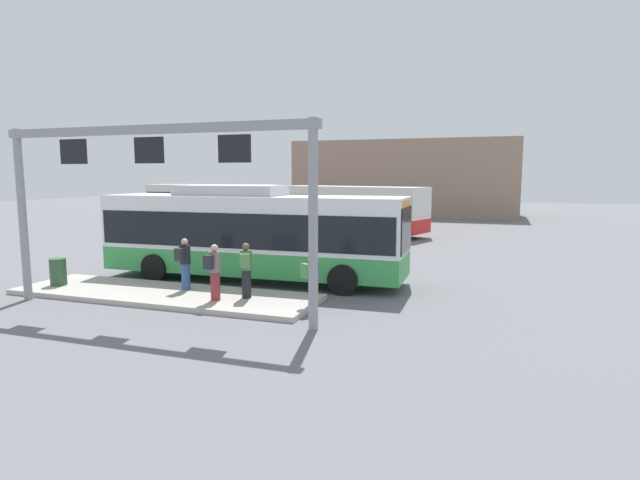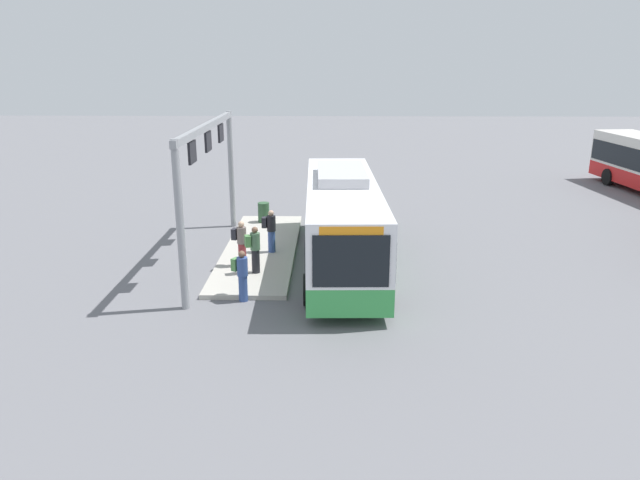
{
  "view_description": "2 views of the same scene",
  "coord_description": "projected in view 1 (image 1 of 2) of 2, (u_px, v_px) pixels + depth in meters",
  "views": [
    {
      "loc": [
        8.31,
        -16.52,
        3.85
      ],
      "look_at": [
        2.86,
        -0.77,
        1.71
      ],
      "focal_mm": 28.64,
      "sensor_mm": 36.0,
      "label": 1
    },
    {
      "loc": [
        21.04,
        -0.42,
        7.38
      ],
      "look_at": [
        1.41,
        -0.78,
        1.4
      ],
      "focal_mm": 33.52,
      "sensor_mm": 36.0,
      "label": 2
    }
  ],
  "objects": [
    {
      "name": "trash_bin",
      "position": [
        58.0,
        272.0,
        17.1
      ],
      "size": [
        0.52,
        0.52,
        0.9
      ],
      "primitive_type": "cylinder",
      "color": "#2D5133",
      "rests_on": "platform_curb"
    },
    {
      "name": "person_waiting_far",
      "position": [
        185.0,
        263.0,
        16.32
      ],
      "size": [
        0.38,
        0.56,
        1.67
      ],
      "rotation": [
        0.0,
        0.0,
        1.44
      ],
      "color": "#334C8C",
      "rests_on": "platform_curb"
    },
    {
      "name": "bus_main",
      "position": [
        252.0,
        231.0,
        18.44
      ],
      "size": [
        11.16,
        2.91,
        3.46
      ],
      "rotation": [
        0.0,
        0.0,
        0.03
      ],
      "color": "green",
      "rests_on": "ground"
    },
    {
      "name": "person_waiting_near",
      "position": [
        246.0,
        269.0,
        15.24
      ],
      "size": [
        0.47,
        0.59,
        1.67
      ],
      "rotation": [
        0.0,
        0.0,
        1.91
      ],
      "color": "black",
      "rests_on": "platform_curb"
    },
    {
      "name": "platform_curb",
      "position": [
        164.0,
        294.0,
        16.16
      ],
      "size": [
        10.0,
        2.8,
        0.16
      ],
      "primitive_type": "cube",
      "color": "#B2ADA3",
      "rests_on": "ground"
    },
    {
      "name": "person_waiting_mid",
      "position": [
        214.0,
        271.0,
        14.94
      ],
      "size": [
        0.41,
        0.57,
        1.67
      ],
      "rotation": [
        0.0,
        0.0,
        1.35
      ],
      "color": "maroon",
      "rests_on": "platform_curb"
    },
    {
      "name": "person_boarding",
      "position": [
        312.0,
        280.0,
        14.44
      ],
      "size": [
        0.53,
        0.61,
        1.67
      ],
      "rotation": [
        0.0,
        0.0,
        1.03
      ],
      "color": "#334C8C",
      "rests_on": "ground"
    },
    {
      "name": "ground_plane",
      "position": [
        253.0,
        280.0,
        18.67
      ],
      "size": [
        120.0,
        120.0,
        0.0
      ],
      "primitive_type": "plane",
      "color": "slate"
    },
    {
      "name": "bus_background_right",
      "position": [
        352.0,
        207.0,
        33.07
      ],
      "size": [
        10.22,
        5.38,
        3.1
      ],
      "rotation": [
        0.0,
        0.0,
        2.84
      ],
      "color": "red",
      "rests_on": "ground"
    },
    {
      "name": "station_building",
      "position": [
        406.0,
        178.0,
        49.22
      ],
      "size": [
        20.54,
        8.0,
        7.01
      ],
      "primitive_type": "cube",
      "color": "gray",
      "rests_on": "ground"
    },
    {
      "name": "platform_sign_gantry",
      "position": [
        150.0,
        177.0,
        13.82
      ],
      "size": [
        9.8,
        0.24,
        5.2
      ],
      "color": "gray",
      "rests_on": "ground"
    },
    {
      "name": "bus_background_left",
      "position": [
        213.0,
        202.0,
        39.18
      ],
      "size": [
        10.22,
        3.5,
        3.1
      ],
      "rotation": [
        0.0,
        0.0,
        0.1
      ],
      "color": "red",
      "rests_on": "ground"
    }
  ]
}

